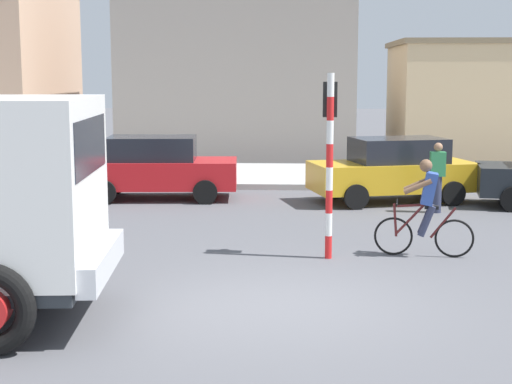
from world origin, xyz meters
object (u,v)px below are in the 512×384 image
car_red_near (156,167)px  pedestrian_near_kerb (437,176)px  cyclist (425,208)px  car_white_mid (394,169)px  traffic_light_pole (330,140)px

car_red_near → pedestrian_near_kerb: pedestrian_near_kerb is taller
cyclist → car_white_mid: cyclist is taller
cyclist → pedestrian_near_kerb: size_ratio=1.06×
car_red_near → pedestrian_near_kerb: bearing=-13.8°
cyclist → car_white_mid: (0.19, 5.89, -0.05)m
cyclist → pedestrian_near_kerb: cyclist is taller
car_white_mid → pedestrian_near_kerb: pedestrian_near_kerb is taller
traffic_light_pole → pedestrian_near_kerb: bearing=59.5°
traffic_light_pole → pedestrian_near_kerb: traffic_light_pole is taller
cyclist → traffic_light_pole: size_ratio=0.54×
pedestrian_near_kerb → traffic_light_pole: bearing=-120.5°
pedestrian_near_kerb → cyclist: bearing=-102.7°
car_red_near → traffic_light_pole: bearing=-56.5°
cyclist → pedestrian_near_kerb: (0.99, 4.40, -0.02)m
car_red_near → pedestrian_near_kerb: (6.80, -1.67, 0.03)m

